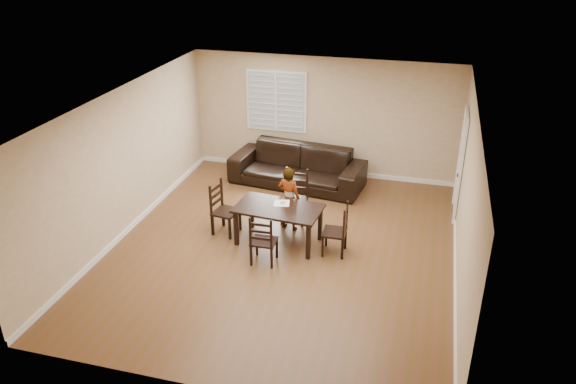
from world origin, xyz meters
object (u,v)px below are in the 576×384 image
at_px(chair_far, 262,244).
at_px(donut, 283,202).
at_px(dining_table, 278,212).
at_px(chair_near, 296,196).
at_px(sofa, 297,166).
at_px(child, 289,199).
at_px(chair_left, 220,209).
at_px(chair_right, 341,232).

height_order(chair_far, donut, chair_far).
relative_size(dining_table, chair_far, 1.72).
height_order(chair_near, sofa, chair_near).
height_order(child, donut, child).
bearing_deg(sofa, donut, -75.01).
bearing_deg(chair_left, chair_near, -45.70).
bearing_deg(chair_near, chair_far, -94.39).
xyz_separation_m(child, donut, (-0.02, -0.38, 0.11)).
bearing_deg(child, chair_far, 98.89).
relative_size(chair_near, chair_right, 1.10).
distance_m(donut, sofa, 2.41).
relative_size(chair_left, donut, 10.74).
bearing_deg(child, chair_near, -80.10).
relative_size(chair_far, child, 0.73).
distance_m(chair_left, donut, 1.23).
height_order(dining_table, donut, donut).
bearing_deg(chair_right, child, -121.64).
distance_m(dining_table, sofa, 2.56).
relative_size(chair_near, child, 0.83).
bearing_deg(chair_right, donut, -104.63).
bearing_deg(child, chair_left, 33.31).
bearing_deg(chair_far, chair_near, -95.32).
xyz_separation_m(chair_near, chair_left, (-1.24, -0.87, -0.02)).
bearing_deg(chair_far, sofa, -87.00).
distance_m(chair_right, child, 1.30).
relative_size(child, sofa, 0.43).
height_order(child, sofa, child).
height_order(chair_near, chair_far, chair_near).
bearing_deg(chair_near, dining_table, -94.48).
height_order(chair_near, donut, chair_near).
height_order(donut, sofa, sofa).
height_order(dining_table, chair_far, chair_far).
distance_m(chair_near, donut, 0.85).
bearing_deg(chair_left, donut, -77.99).
bearing_deg(chair_near, donut, -92.99).
bearing_deg(donut, child, 87.69).
bearing_deg(chair_near, chair_right, -44.70).
distance_m(chair_near, child, 0.46).
bearing_deg(donut, chair_far, -95.59).
bearing_deg(dining_table, chair_near, 90.66).
bearing_deg(sofa, chair_right, -53.94).
height_order(dining_table, chair_right, chair_right).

